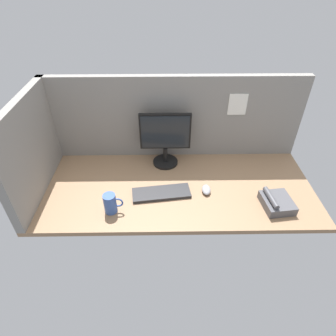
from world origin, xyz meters
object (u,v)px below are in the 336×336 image
object	(u,v)px
keyboard	(161,193)
desk_phone	(276,202)
mouse	(206,190)
monitor	(165,138)
mug_ceramic_blue	(111,203)

from	to	relation	value
keyboard	desk_phone	size ratio (longest dim) A/B	1.77
keyboard	mouse	bearing A→B (deg)	-3.50
monitor	mug_ceramic_blue	world-z (taller)	monitor
mug_ceramic_blue	mouse	bearing A→B (deg)	15.50
monitor	desk_phone	xyz separation A→B (cm)	(67.07, -46.20, -18.00)
monitor	mug_ceramic_blue	distance (cm)	60.54
monitor	mouse	distance (cm)	46.01
keyboard	desk_phone	bearing A→B (deg)	-16.88
mug_ceramic_blue	desk_phone	distance (cm)	99.82
keyboard	mug_ceramic_blue	bearing A→B (deg)	-161.53
keyboard	mouse	world-z (taller)	mouse
keyboard	mouse	xyz separation A→B (cm)	(29.02, 1.93, 0.70)
desk_phone	mug_ceramic_blue	bearing A→B (deg)	-178.52
keyboard	desk_phone	xyz separation A→B (cm)	(69.96, -11.80, 2.19)
mug_ceramic_blue	desk_phone	bearing A→B (deg)	1.48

